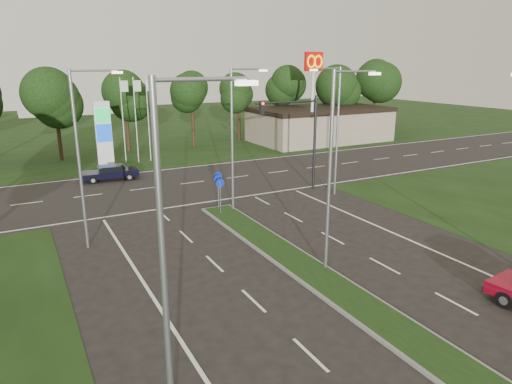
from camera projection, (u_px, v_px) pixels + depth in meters
name	position (u px, v px, depth m)	size (l,w,h in m)	color
ground	(411.00, 341.00, 15.71)	(160.00, 160.00, 0.00)	black
verge_far	(106.00, 133.00, 62.39)	(160.00, 50.00, 0.02)	black
cross_road	(181.00, 184.00, 36.08)	(160.00, 12.00, 0.02)	black
median_kerb	(338.00, 291.00, 19.09)	(2.00, 26.00, 0.12)	slate
commercial_building	(320.00, 125.00, 55.69)	(16.00, 9.00, 4.00)	gray
streetlight_median_near	(334.00, 162.00, 19.87)	(2.53, 0.22, 9.00)	gray
streetlight_median_far	(235.00, 133.00, 28.36)	(2.53, 0.22, 9.00)	gray
streetlight_left_near	(171.00, 249.00, 10.57)	(2.53, 0.22, 9.00)	gray
streetlight_left_far	(82.00, 151.00, 22.45)	(2.53, 0.22, 9.00)	gray
streetlight_right_far	(335.00, 125.00, 31.90)	(2.53, 0.22, 9.00)	gray
traffic_signal	(300.00, 129.00, 32.98)	(5.10, 0.42, 7.00)	black
median_signs	(219.00, 185.00, 29.16)	(1.16, 1.76, 2.38)	gray
gas_pylon	(106.00, 133.00, 41.17)	(5.80, 1.26, 8.00)	silver
mcdonalds_sign	(313.00, 75.00, 48.83)	(2.20, 0.47, 10.40)	silver
treeline_far	(129.00, 87.00, 47.79)	(6.00, 6.00, 9.90)	black
navy_sedan	(110.00, 172.00, 37.21)	(4.52, 2.15, 1.21)	black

